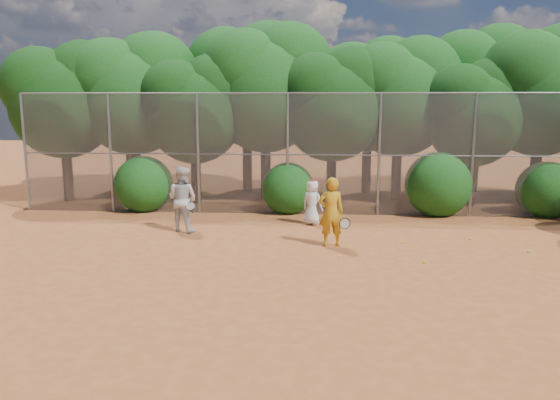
{
  "coord_description": "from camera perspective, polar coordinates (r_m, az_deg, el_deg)",
  "views": [
    {
      "loc": [
        0.03,
        -11.97,
        3.7
      ],
      "look_at": [
        -1.0,
        2.5,
        1.1
      ],
      "focal_mm": 35.0,
      "sensor_mm": 36.0,
      "label": 1
    }
  ],
  "objects": [
    {
      "name": "tree_3",
      "position": [
        20.92,
        -1.36,
        12.07
      ],
      "size": [
        4.89,
        4.26,
        6.7
      ],
      "color": "black",
      "rests_on": "ground"
    },
    {
      "name": "tree_11",
      "position": [
        22.71,
        9.38,
        11.2
      ],
      "size": [
        4.64,
        4.03,
        6.35
      ],
      "color": "black",
      "rests_on": "ground"
    },
    {
      "name": "tree_7",
      "position": [
        22.13,
        25.83,
        10.67
      ],
      "size": [
        4.77,
        4.14,
        6.53
      ],
      "color": "black",
      "rests_on": "ground"
    },
    {
      "name": "ball_5",
      "position": [
        15.79,
        19.26,
        -3.84
      ],
      "size": [
        0.07,
        0.07,
        0.07
      ],
      "primitive_type": "sphere",
      "color": "#D1E229",
      "rests_on": "ground"
    },
    {
      "name": "player_yellow",
      "position": [
        14.17,
        5.36,
        -1.26
      ],
      "size": [
        0.86,
        0.54,
        1.82
      ],
      "rotation": [
        0.0,
        0.0,
        3.3
      ],
      "color": "#C88F17",
      "rests_on": "ground"
    },
    {
      "name": "ball_4",
      "position": [
        13.33,
        6.23,
        -5.86
      ],
      "size": [
        0.07,
        0.07,
        0.07
      ],
      "primitive_type": "sphere",
      "color": "#D1E229",
      "rests_on": "ground"
    },
    {
      "name": "ball_0",
      "position": [
        14.91,
        12.51,
        -4.32
      ],
      "size": [
        0.07,
        0.07,
        0.07
      ],
      "primitive_type": "sphere",
      "color": "#D1E229",
      "rests_on": "ground"
    },
    {
      "name": "bush_0",
      "position": [
        19.43,
        -14.06,
        1.87
      ],
      "size": [
        2.0,
        2.0,
        2.0
      ],
      "primitive_type": "sphere",
      "color": "#114611",
      "rests_on": "ground"
    },
    {
      "name": "ground",
      "position": [
        12.53,
        3.78,
        -7.04
      ],
      "size": [
        80.0,
        80.0,
        0.0
      ],
      "primitive_type": "plane",
      "color": "#A55325",
      "rests_on": "ground"
    },
    {
      "name": "tree_0",
      "position": [
        22.14,
        -21.61,
        10.07
      ],
      "size": [
        4.38,
        3.81,
        6.0
      ],
      "color": "black",
      "rests_on": "ground"
    },
    {
      "name": "tree_9",
      "position": [
        24.17,
        -15.49,
        11.32
      ],
      "size": [
        4.83,
        4.2,
        6.62
      ],
      "color": "black",
      "rests_on": "ground"
    },
    {
      "name": "tree_4",
      "position": [
        20.21,
        5.65,
        10.28
      ],
      "size": [
        4.19,
        3.64,
        5.73
      ],
      "color": "black",
      "rests_on": "ground"
    },
    {
      "name": "player_white",
      "position": [
        16.0,
        -10.16,
        0.09
      ],
      "size": [
        1.12,
        1.01,
        1.89
      ],
      "rotation": [
        0.0,
        0.0,
        2.76
      ],
      "color": "silver",
      "rests_on": "ground"
    },
    {
      "name": "tree_6",
      "position": [
        20.75,
        19.75,
        8.94
      ],
      "size": [
        3.86,
        3.36,
        5.29
      ],
      "color": "black",
      "rests_on": "ground"
    },
    {
      "name": "player_teen",
      "position": [
        16.67,
        3.39,
        -0.21
      ],
      "size": [
        0.81,
        0.72,
        1.41
      ],
      "rotation": [
        0.0,
        0.0,
        2.61
      ],
      "color": "white",
      "rests_on": "ground"
    },
    {
      "name": "tree_12",
      "position": [
        24.13,
        20.2,
        11.48
      ],
      "size": [
        5.02,
        4.37,
        6.88
      ],
      "color": "black",
      "rests_on": "ground"
    },
    {
      "name": "bush_3",
      "position": [
        19.93,
        26.05,
        1.19
      ],
      "size": [
        1.9,
        1.9,
        1.9
      ],
      "primitive_type": "sphere",
      "color": "#114611",
      "rests_on": "ground"
    },
    {
      "name": "ball_3",
      "position": [
        15.02,
        24.52,
        -4.91
      ],
      "size": [
        0.07,
        0.07,
        0.07
      ],
      "primitive_type": "sphere",
      "color": "#D1E229",
      "rests_on": "ground"
    },
    {
      "name": "tree_1",
      "position": [
        21.67,
        -14.98,
        11.06
      ],
      "size": [
        4.64,
        4.03,
        6.35
      ],
      "color": "black",
      "rests_on": "ground"
    },
    {
      "name": "bush_2",
      "position": [
        18.88,
        16.18,
        1.84
      ],
      "size": [
        2.2,
        2.2,
        2.2
      ],
      "primitive_type": "sphere",
      "color": "#114611",
      "rests_on": "ground"
    },
    {
      "name": "tree_5",
      "position": [
        21.23,
        12.5,
        10.87
      ],
      "size": [
        4.51,
        3.92,
        6.17
      ],
      "color": "black",
      "rests_on": "ground"
    },
    {
      "name": "ball_2",
      "position": [
        13.21,
        14.83,
        -6.3
      ],
      "size": [
        0.07,
        0.07,
        0.07
      ],
      "primitive_type": "sphere",
      "color": "#D1E229",
      "rests_on": "ground"
    },
    {
      "name": "fence_back",
      "position": [
        18.05,
        3.6,
        4.91
      ],
      "size": [
        20.05,
        0.09,
        4.03
      ],
      "color": "gray",
      "rests_on": "ground"
    },
    {
      "name": "tree_10",
      "position": [
        23.22,
        -3.34,
        12.44
      ],
      "size": [
        5.15,
        4.48,
        7.06
      ],
      "color": "black",
      "rests_on": "ground"
    },
    {
      "name": "bush_1",
      "position": [
        18.51,
        0.84,
        1.46
      ],
      "size": [
        1.8,
        1.8,
        1.8
      ],
      "primitive_type": "sphere",
      "color": "#114611",
      "rests_on": "ground"
    },
    {
      "name": "tree_2",
      "position": [
        20.3,
        -8.8,
        9.72
      ],
      "size": [
        3.99,
        3.47,
        5.47
      ],
      "color": "black",
      "rests_on": "ground"
    },
    {
      "name": "ball_1",
      "position": [
        16.23,
        10.35,
        -3.06
      ],
      "size": [
        0.07,
        0.07,
        0.07
      ],
      "primitive_type": "sphere",
      "color": "#D1E229",
      "rests_on": "ground"
    }
  ]
}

